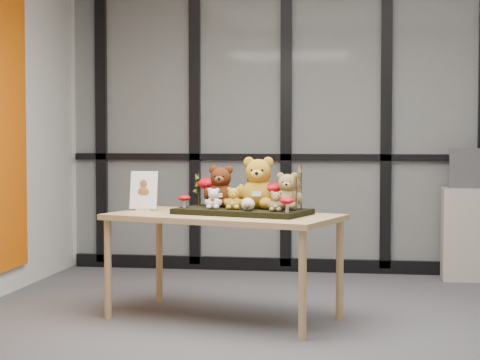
% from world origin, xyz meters
% --- Properties ---
extents(floor, '(5.00, 5.00, 0.00)m').
position_xyz_m(floor, '(0.00, 0.00, 0.00)').
color(floor, '#4C4C50').
rests_on(floor, ground).
extents(room_shell, '(5.00, 5.00, 5.00)m').
position_xyz_m(room_shell, '(0.00, 0.00, 1.68)').
color(room_shell, beige).
rests_on(room_shell, floor).
extents(glass_partition, '(4.90, 0.06, 2.78)m').
position_xyz_m(glass_partition, '(-0.00, 2.47, 1.42)').
color(glass_partition, '#2D383F').
rests_on(glass_partition, floor).
extents(display_table, '(1.69, 1.19, 0.72)m').
position_xyz_m(display_table, '(-0.66, 0.33, 0.65)').
color(display_table, tan).
rests_on(display_table, floor).
extents(diorama_tray, '(0.97, 0.68, 0.04)m').
position_xyz_m(diorama_tray, '(-0.53, 0.35, 0.74)').
color(diorama_tray, black).
rests_on(diorama_tray, display_table).
extents(bear_pooh_yellow, '(0.36, 0.34, 0.38)m').
position_xyz_m(bear_pooh_yellow, '(-0.43, 0.39, 0.95)').
color(bear_pooh_yellow, '#B37F1B').
rests_on(bear_pooh_yellow, diorama_tray).
extents(bear_brown_medium, '(0.29, 0.28, 0.31)m').
position_xyz_m(bear_brown_medium, '(-0.70, 0.48, 0.91)').
color(bear_brown_medium, '#461C0B').
rests_on(bear_brown_medium, diorama_tray).
extents(bear_tan_back, '(0.26, 0.24, 0.27)m').
position_xyz_m(bear_tan_back, '(-0.23, 0.33, 0.89)').
color(bear_tan_back, olive).
rests_on(bear_tan_back, diorama_tray).
extents(bear_small_yellow, '(0.15, 0.15, 0.16)m').
position_xyz_m(bear_small_yellow, '(-0.58, 0.28, 0.84)').
color(bear_small_yellow, gold).
rests_on(bear_small_yellow, diorama_tray).
extents(bear_white_bow, '(0.15, 0.14, 0.16)m').
position_xyz_m(bear_white_bow, '(-0.72, 0.30, 0.83)').
color(bear_white_bow, white).
rests_on(bear_white_bow, diorama_tray).
extents(bear_beige_small, '(0.14, 0.13, 0.15)m').
position_xyz_m(bear_beige_small, '(-0.28, 0.18, 0.83)').
color(bear_beige_small, olive).
rests_on(bear_beige_small, diorama_tray).
extents(plush_cream_hedgehog, '(0.09, 0.08, 0.09)m').
position_xyz_m(plush_cream_hedgehog, '(-0.47, 0.20, 0.80)').
color(plush_cream_hedgehog, silver).
rests_on(plush_cream_hedgehog, diorama_tray).
extents(mushroom_back_left, '(0.20, 0.20, 0.22)m').
position_xyz_m(mushroom_back_left, '(-0.79, 0.59, 0.87)').
color(mushroom_back_left, '#A40510').
rests_on(mushroom_back_left, diorama_tray).
extents(mushroom_back_right, '(0.18, 0.18, 0.20)m').
position_xyz_m(mushroom_back_right, '(-0.34, 0.40, 0.85)').
color(mushroom_back_right, '#A40510').
rests_on(mushroom_back_right, diorama_tray).
extents(mushroom_front_left, '(0.09, 0.09, 0.10)m').
position_xyz_m(mushroom_front_left, '(-0.94, 0.36, 0.80)').
color(mushroom_front_left, '#A40510').
rests_on(mushroom_front_left, diorama_tray).
extents(mushroom_front_right, '(0.10, 0.10, 0.11)m').
position_xyz_m(mushroom_front_right, '(-0.21, 0.12, 0.81)').
color(mushroom_front_right, '#A40510').
rests_on(mushroom_front_right, diorama_tray).
extents(sprig_green_far_left, '(0.05, 0.05, 0.23)m').
position_xyz_m(sprig_green_far_left, '(-0.88, 0.58, 0.87)').
color(sprig_green_far_left, '#12330B').
rests_on(sprig_green_far_left, diorama_tray).
extents(sprig_green_mid_left, '(0.05, 0.05, 0.24)m').
position_xyz_m(sprig_green_mid_left, '(-0.70, 0.57, 0.88)').
color(sprig_green_mid_left, '#12330B').
rests_on(sprig_green_mid_left, diorama_tray).
extents(sprig_dry_far_right, '(0.05, 0.05, 0.30)m').
position_xyz_m(sprig_dry_far_right, '(-0.13, 0.32, 0.91)').
color(sprig_dry_far_right, brown).
rests_on(sprig_dry_far_right, diorama_tray).
extents(sprig_dry_mid_right, '(0.05, 0.05, 0.23)m').
position_xyz_m(sprig_dry_mid_right, '(-0.16, 0.21, 0.87)').
color(sprig_dry_mid_right, brown).
rests_on(sprig_dry_mid_right, diorama_tray).
extents(sprig_green_centre, '(0.05, 0.05, 0.21)m').
position_xyz_m(sprig_green_centre, '(-0.52, 0.53, 0.86)').
color(sprig_green_centre, '#12330B').
rests_on(sprig_green_centre, diorama_tray).
extents(sign_holder, '(0.20, 0.06, 0.28)m').
position_xyz_m(sign_holder, '(-1.27, 0.54, 0.85)').
color(sign_holder, silver).
rests_on(sign_holder, display_table).
extents(label_card, '(0.09, 0.03, 0.00)m').
position_xyz_m(label_card, '(-0.71, 0.02, 0.72)').
color(label_card, white).
rests_on(label_card, display_table).
extents(cabinet, '(0.59, 0.35, 0.79)m').
position_xyz_m(cabinet, '(1.23, 2.26, 0.40)').
color(cabinet, '#A69D94').
rests_on(cabinet, floor).
extents(monitor, '(0.49, 0.05, 0.34)m').
position_xyz_m(monitor, '(1.23, 2.27, 0.97)').
color(monitor, '#494B50').
rests_on(monitor, cabinet).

